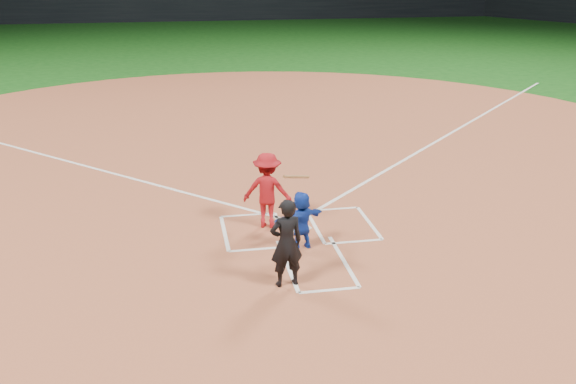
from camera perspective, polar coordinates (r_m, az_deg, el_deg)
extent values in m
plane|color=#124812|center=(13.85, 0.92, -3.24)|extent=(120.00, 120.00, 0.00)
cylinder|color=#9C4F33|center=(19.42, -2.53, 3.74)|extent=(28.00, 28.00, 0.01)
cube|color=black|center=(60.63, -8.31, 16.35)|extent=(80.00, 1.20, 3.20)
cylinder|color=white|center=(13.84, 0.93, -3.17)|extent=(0.60, 0.60, 0.02)
imported|color=#163BB5|center=(12.66, 1.19, -2.55)|extent=(1.16, 0.76, 1.20)
imported|color=black|center=(11.19, -0.15, -4.56)|extent=(0.64, 0.48, 1.62)
cube|color=white|center=(14.53, -3.57, -2.04)|extent=(1.22, 0.08, 0.01)
cube|color=white|center=(12.87, -2.58, -5.09)|extent=(1.22, 0.08, 0.01)
cube|color=white|center=(13.78, -0.59, -3.30)|extent=(0.08, 1.83, 0.01)
cube|color=white|center=(13.64, -5.65, -3.65)|extent=(0.08, 1.83, 0.01)
cube|color=white|center=(14.87, 3.95, -1.53)|extent=(1.22, 0.08, 0.01)
cube|color=white|center=(13.25, 5.87, -4.41)|extent=(1.22, 0.08, 0.01)
cube|color=white|center=(13.91, 2.42, -3.07)|extent=(0.08, 1.83, 0.01)
cube|color=white|center=(14.21, 7.23, -2.70)|extent=(0.08, 1.83, 0.01)
cube|color=white|center=(12.23, -0.06, -6.49)|extent=(0.08, 2.20, 0.01)
cube|color=white|center=(12.46, 4.95, -6.05)|extent=(0.08, 2.20, 0.01)
cube|color=white|center=(11.39, 3.70, -8.70)|extent=(1.10, 0.08, 0.01)
cube|color=white|center=(22.69, 15.02, 5.52)|extent=(14.21, 14.21, 0.01)
cube|color=white|center=(21.07, -22.53, 3.54)|extent=(14.21, 14.21, 0.01)
imported|color=#A21218|center=(13.65, -1.84, 0.16)|extent=(1.20, 0.92, 1.64)
cylinder|color=#936136|center=(13.50, 0.76, 1.36)|extent=(0.69, 0.59, 0.28)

